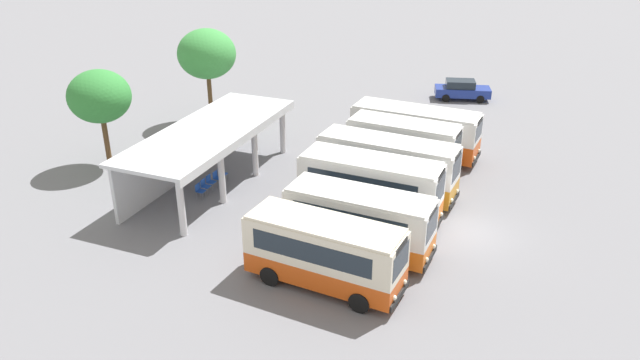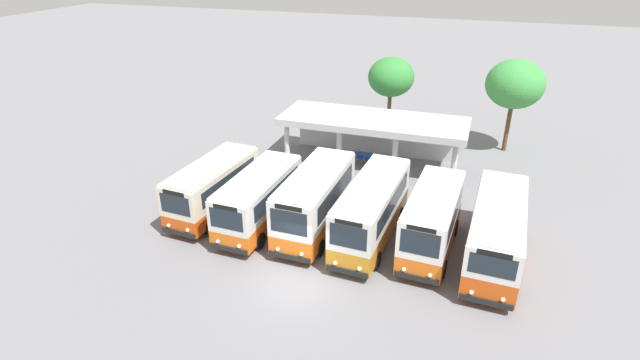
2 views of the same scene
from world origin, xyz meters
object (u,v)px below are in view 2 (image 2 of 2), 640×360
Objects in this scene: city_bus_nearest_orange at (213,186)px; waiting_chair_fourth_seat at (368,158)px; city_bus_second_in_row at (259,198)px; waiting_chair_middle_seat at (360,157)px; city_bus_far_end_green at (497,231)px; waiting_chair_fifth_seat at (377,159)px; waiting_chair_end_by_column at (343,155)px; city_bus_fourth_amber at (372,209)px; city_bus_fifth_blue at (432,219)px; city_bus_middle_cream at (315,199)px; waiting_chair_second_from_end at (352,156)px.

waiting_chair_fourth_seat is (6.91, 9.46, -1.19)m from city_bus_nearest_orange.
city_bus_second_in_row is 8.14× the size of waiting_chair_middle_seat.
waiting_chair_fifth_seat is (-7.97, 9.52, -1.23)m from city_bus_far_end_green.
city_bus_nearest_orange is 8.12× the size of waiting_chair_end_by_column.
city_bus_fourth_amber is 1.17× the size of city_bus_fifth_blue.
city_bus_fourth_amber reaches higher than city_bus_nearest_orange.
city_bus_fourth_amber reaches higher than waiting_chair_end_by_column.
waiting_chair_fifth_seat is at bearing 82.09° from city_bus_middle_cream.
city_bus_second_in_row is at bearing -113.88° from waiting_chair_fifth_seat.
waiting_chair_fourth_seat is at bearing -0.46° from waiting_chair_end_by_column.
city_bus_fourth_amber is 9.85m from waiting_chair_fourth_seat.
city_bus_fourth_amber is 9.11× the size of waiting_chair_end_by_column.
city_bus_far_end_green is at bearing -0.02° from city_bus_middle_cream.
waiting_chair_middle_seat is (-2.99, 9.54, -1.33)m from city_bus_fourth_amber.
waiting_chair_second_from_end and waiting_chair_middle_seat have the same top height.
city_bus_far_end_green is at bearing -46.16° from waiting_chair_middle_seat.
waiting_chair_second_from_end is at bearing 124.96° from city_bus_fifth_blue.
waiting_chair_end_by_column is at bearing -177.04° from waiting_chair_middle_seat.
city_bus_second_in_row is at bearing -110.96° from waiting_chair_fourth_seat.
city_bus_far_end_green reaches higher than waiting_chair_middle_seat.
city_bus_fifth_blue is 3.10m from city_bus_far_end_green.
city_bus_second_in_row is at bearing -107.72° from waiting_chair_middle_seat.
city_bus_second_in_row is 10.98m from waiting_chair_fifth_seat.
waiting_chair_middle_seat is at bearing 72.28° from city_bus_second_in_row.
city_bus_fourth_amber reaches higher than waiting_chair_second_from_end.
city_bus_far_end_green is (6.19, -0.02, -0.09)m from city_bus_fourth_amber.
city_bus_middle_cream reaches higher than waiting_chair_second_from_end.
city_bus_middle_cream is 8.45× the size of waiting_chair_middle_seat.
city_bus_fifth_blue is at bearing -0.27° from city_bus_nearest_orange.
city_bus_second_in_row is at bearing -177.86° from city_bus_far_end_green.
waiting_chair_end_by_column is at bearing 113.92° from city_bus_fourth_amber.
waiting_chair_fourth_seat is (-8.57, 9.48, -1.23)m from city_bus_far_end_green.
city_bus_middle_cream is 9.71m from waiting_chair_fifth_seat.
waiting_chair_middle_seat is at bearing 89.36° from city_bus_middle_cream.
city_bus_nearest_orange reaches higher than waiting_chair_fourth_seat.
city_bus_fifth_blue is 7.76× the size of waiting_chair_end_by_column.
city_bus_second_in_row is 10.72m from waiting_chair_fourth_seat.
city_bus_nearest_orange is at bearing -120.88° from waiting_chair_second_from_end.
city_bus_fourth_amber is at bearing 179.85° from city_bus_far_end_green.
waiting_chair_fourth_seat is at bearing 132.12° from city_bus_far_end_green.
city_bus_middle_cream is 9.66m from waiting_chair_end_by_column.
city_bus_fifth_blue reaches higher than waiting_chair_middle_seat.
waiting_chair_second_from_end is at bearing 177.44° from waiting_chair_fourth_seat.
city_bus_fifth_blue is 7.76× the size of waiting_chair_fifth_seat.
city_bus_middle_cream is at bearing -0.17° from city_bus_nearest_orange.
city_bus_fifth_blue reaches higher than waiting_chair_fifth_seat.
city_bus_nearest_orange is at bearing -126.13° from waiting_chair_fourth_seat.
waiting_chair_fifth_seat is (7.52, 9.50, -1.19)m from city_bus_nearest_orange.
city_bus_middle_cream reaches higher than waiting_chair_middle_seat.
city_bus_nearest_orange is 8.12× the size of waiting_chair_fourth_seat.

